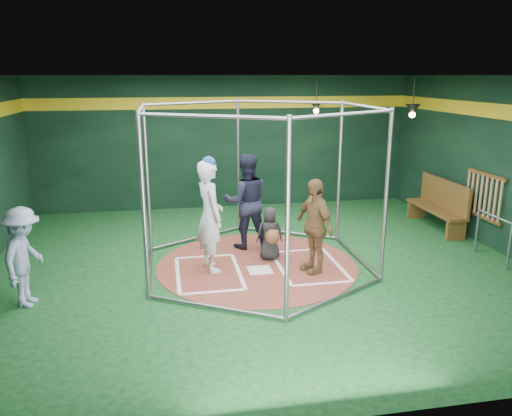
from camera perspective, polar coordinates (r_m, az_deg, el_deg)
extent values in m
cube|color=#0D3915|center=(9.57, 0.11, -6.59)|extent=(10.00, 9.00, 0.02)
cube|color=black|center=(8.90, 0.12, 14.94)|extent=(10.00, 9.00, 0.02)
cube|color=black|center=(13.46, -3.45, 7.45)|extent=(10.00, 0.10, 3.50)
cube|color=black|center=(4.88, 9.98, -6.36)|extent=(10.00, 0.10, 3.50)
cube|color=black|center=(11.12, 26.42, 4.32)|extent=(0.10, 9.00, 3.50)
cube|color=gold|center=(13.33, -3.51, 11.91)|extent=(10.00, 0.01, 0.30)
cube|color=gold|center=(10.99, 26.93, 9.70)|extent=(0.01, 9.00, 0.30)
cylinder|color=brown|center=(9.56, 0.11, -6.50)|extent=(3.80, 3.80, 0.01)
cube|color=white|center=(9.28, 0.45, -7.10)|extent=(0.43, 0.43, 0.01)
cube|color=white|center=(10.00, -5.91, -5.53)|extent=(1.10, 0.07, 0.01)
cube|color=white|center=(8.43, -4.93, -9.53)|extent=(1.10, 0.07, 0.01)
cube|color=white|center=(9.18, -8.92, -7.55)|extent=(0.07, 1.70, 0.01)
cube|color=white|center=(9.27, -2.05, -7.15)|extent=(0.07, 1.70, 0.01)
cube|color=white|center=(10.30, 4.71, -4.87)|extent=(1.10, 0.07, 0.01)
cube|color=white|center=(8.79, 7.62, -8.54)|extent=(1.10, 0.07, 0.01)
cube|color=white|center=(9.41, 2.81, -6.82)|extent=(0.07, 1.70, 0.01)
cube|color=white|center=(9.70, 9.18, -6.30)|extent=(0.07, 1.70, 0.01)
cylinder|color=gray|center=(10.73, 9.50, 3.99)|extent=(0.07, 0.07, 3.00)
cylinder|color=gray|center=(11.34, -2.04, 4.78)|extent=(0.07, 0.07, 3.00)
cylinder|color=gray|center=(10.10, -12.31, 3.17)|extent=(0.07, 0.07, 3.00)
cylinder|color=gray|center=(7.86, -12.71, -0.18)|extent=(0.07, 0.07, 3.00)
cylinder|color=gray|center=(6.95, 3.62, -1.84)|extent=(0.07, 0.07, 3.00)
cylinder|color=gray|center=(8.65, 14.64, 1.08)|extent=(0.07, 0.07, 3.00)
cylinder|color=gray|center=(10.81, 3.70, 12.00)|extent=(2.02, 1.20, 0.06)
cylinder|color=gray|center=(11.34, 3.46, -2.80)|extent=(2.02, 1.20, 0.06)
cylinder|color=gray|center=(10.50, -7.13, 11.83)|extent=(2.02, 1.20, 0.06)
cylinder|color=gray|center=(11.04, -6.65, -3.37)|extent=(2.02, 1.20, 0.06)
cylinder|color=gray|center=(8.77, -13.03, 10.97)|extent=(0.06, 2.30, 0.06)
cylinder|color=gray|center=(9.41, -11.99, -6.92)|extent=(0.06, 2.30, 0.06)
cylinder|color=gray|center=(7.07, -5.33, 10.40)|extent=(2.02, 1.20, 0.06)
cylinder|color=gray|center=(7.85, -4.81, -11.20)|extent=(2.02, 1.20, 0.06)
cylinder|color=gray|center=(7.52, 10.23, 10.50)|extent=(2.02, 1.20, 0.06)
cylinder|color=gray|center=(8.26, 9.29, -9.98)|extent=(2.02, 1.20, 0.06)
cylinder|color=gray|center=(9.48, 12.27, 11.28)|extent=(0.06, 2.30, 0.06)
cylinder|color=gray|center=(10.08, 11.36, -5.38)|extent=(0.06, 2.30, 0.06)
cube|color=brown|center=(11.44, 24.86, 3.49)|extent=(0.05, 1.25, 0.08)
cube|color=brown|center=(11.64, 24.38, -0.86)|extent=(0.05, 1.25, 0.08)
cylinder|color=tan|center=(11.09, 26.13, 0.62)|extent=(0.06, 0.06, 0.85)
cylinder|color=tan|center=(11.21, 25.66, 0.82)|extent=(0.06, 0.06, 0.85)
cylinder|color=tan|center=(11.33, 25.20, 1.01)|extent=(0.06, 0.06, 0.85)
cylinder|color=tan|center=(11.46, 24.76, 1.20)|extent=(0.06, 0.06, 0.85)
cylinder|color=tan|center=(11.58, 24.32, 1.39)|extent=(0.06, 0.06, 0.85)
cylinder|color=tan|center=(11.71, 23.89, 1.57)|extent=(0.06, 0.06, 0.85)
cylinder|color=tan|center=(11.83, 23.47, 1.74)|extent=(0.06, 0.06, 0.85)
cylinder|color=tan|center=(11.96, 23.06, 1.92)|extent=(0.06, 0.06, 0.85)
cone|color=black|center=(12.95, 6.90, 11.52)|extent=(0.34, 0.34, 0.22)
sphere|color=#FFD899|center=(12.96, 6.88, 10.95)|extent=(0.14, 0.14, 0.14)
cylinder|color=black|center=(12.93, 6.95, 13.07)|extent=(0.02, 0.02, 0.70)
cone|color=black|center=(12.16, 17.47, 10.74)|extent=(0.34, 0.34, 0.22)
sphere|color=#FFD899|center=(12.17, 17.42, 10.13)|extent=(0.14, 0.14, 0.14)
cylinder|color=black|center=(12.14, 17.60, 12.38)|extent=(0.02, 0.02, 0.70)
imported|color=silver|center=(9.06, -5.30, -0.92)|extent=(0.66, 0.84, 2.04)
sphere|color=navy|center=(8.85, -5.45, 5.09)|extent=(0.26, 0.26, 0.26)
imported|color=#A07944|center=(9.05, 6.67, -2.01)|extent=(0.72, 1.09, 1.73)
imported|color=black|center=(9.67, 1.58, -2.92)|extent=(0.55, 0.39, 1.05)
sphere|color=brown|center=(9.43, 1.90, -3.29)|extent=(0.28, 0.28, 0.28)
imported|color=black|center=(10.24, -1.12, 0.77)|extent=(0.97, 0.76, 1.96)
imported|color=#8E9CBB|center=(8.50, -24.98, -5.11)|extent=(0.76, 1.11, 1.58)
cube|color=brown|center=(12.40, 19.83, -0.12)|extent=(0.47, 2.00, 0.07)
cube|color=brown|center=(12.41, 20.73, 1.55)|extent=(0.07, 2.00, 0.67)
cube|color=brown|center=(11.74, 21.87, -2.38)|extent=(0.44, 0.09, 0.44)
cube|color=brown|center=(13.21, 17.83, -0.16)|extent=(0.44, 0.09, 0.44)
cylinder|color=gray|center=(10.34, 26.99, -3.92)|extent=(0.05, 0.05, 0.89)
cylinder|color=gray|center=(11.10, 23.94, -2.35)|extent=(0.05, 0.05, 0.89)
cylinder|color=gray|center=(10.60, 25.67, -0.91)|extent=(0.05, 0.99, 0.05)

